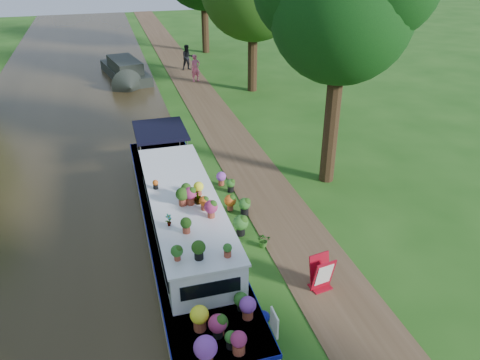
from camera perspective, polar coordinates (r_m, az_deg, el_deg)
name	(u,v)px	position (r m, az deg, el deg)	size (l,w,h in m)	color
ground	(257,237)	(14.90, 2.05, -6.98)	(100.00, 100.00, 0.00)	#205114
canal_water	(56,270)	(14.54, -21.48, -10.18)	(10.00, 100.00, 0.02)	#2E2614
towpath	(292,231)	(15.25, 6.38, -6.19)	(2.20, 100.00, 0.03)	#503A25
plant_boat	(185,227)	(13.93, -6.68, -5.68)	(2.29, 13.52, 2.29)	white
tree_near_overhang	(342,0)	(16.66, 12.34, 20.70)	(5.52, 5.28, 8.99)	black
second_boat	(125,71)	(32.29, -13.79, 12.77)	(3.09, 7.10, 1.32)	black
sandwich_board	(322,275)	(12.87, 9.92, -11.29)	(0.64, 0.58, 0.97)	maroon
pedestrian_pink	(196,68)	(30.91, -5.44, 13.43)	(0.62, 0.41, 1.71)	#C75183
pedestrian_dark	(188,57)	(33.74, -6.41, 14.62)	(0.84, 0.65, 1.72)	black
verge_plant	(264,240)	(14.37, 2.91, -7.35)	(0.41, 0.36, 0.46)	#2F661E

